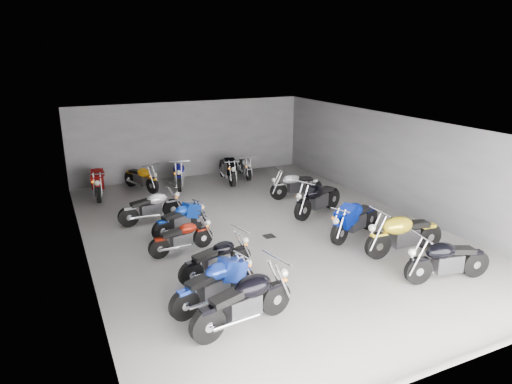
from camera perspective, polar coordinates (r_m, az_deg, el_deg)
ground at (r=13.85m, az=0.73°, el=-4.84°), size 14.00×14.00×0.00m
wall_back at (r=19.71m, az=-8.19°, el=6.53°), size 10.00×0.10×3.20m
wall_left at (r=12.12m, az=-21.06°, el=-1.28°), size 0.10×14.00×3.20m
wall_right at (r=16.09m, az=17.04°, el=3.52°), size 0.10×14.00×3.20m
ceiling at (r=12.99m, az=0.78°, el=8.44°), size 10.00×14.00×0.04m
drain_grate at (r=13.44m, az=1.66°, el=-5.54°), size 0.32×0.32×0.01m
motorcycle_left_a at (r=9.10m, az=-1.48°, el=-13.52°), size 2.30×0.65×1.02m
motorcycle_left_b at (r=9.81m, az=-5.14°, el=-11.44°), size 2.09×0.70×0.94m
motorcycle_left_c at (r=10.99m, az=-4.90°, el=-8.33°), size 1.97×0.59×0.87m
motorcycle_left_d at (r=12.42m, az=-9.22°, el=-5.57°), size 1.84×0.46×0.81m
motorcycle_left_e at (r=13.67m, az=-9.41°, el=-3.34°), size 1.83×0.78×0.84m
motorcycle_left_f at (r=14.74m, az=-12.94°, el=-1.85°), size 2.08×0.49×0.91m
motorcycle_right_a at (r=11.68m, az=22.74°, el=-7.82°), size 2.18×0.62×0.97m
motorcycle_right_b at (r=12.73m, az=17.97°, el=-5.00°), size 2.39×0.50×1.05m
motorcycle_right_c at (r=13.51m, az=12.24°, el=-3.36°), size 2.18×0.96×1.00m
motorcycle_right_e at (r=15.14m, az=7.70°, el=-0.78°), size 2.24×1.01×1.03m
motorcycle_right_f at (r=16.81m, az=4.99°, el=0.90°), size 2.06×0.45×0.91m
motorcycle_back_a at (r=17.90m, az=-19.08°, el=1.25°), size 0.57×2.36×1.04m
motorcycle_back_b at (r=18.23m, az=-14.13°, el=1.74°), size 0.95×1.95×0.91m
motorcycle_back_c at (r=18.40m, az=-9.61°, el=2.30°), size 0.75×2.19×0.98m
motorcycle_back_d at (r=18.87m, az=-3.58°, el=2.90°), size 0.53×2.26×0.99m
motorcycle_back_e at (r=19.57m, az=-1.38°, el=3.17°), size 0.49×1.86×0.82m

